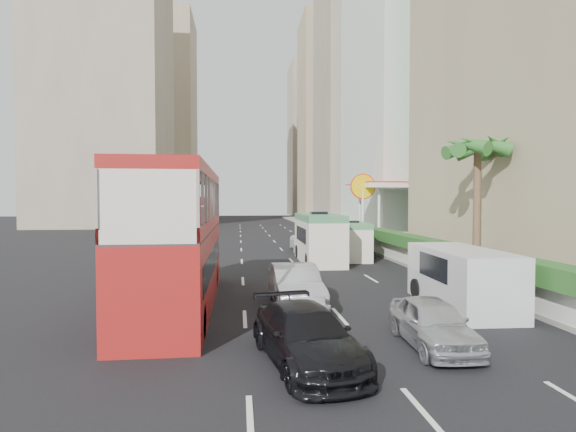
{
  "coord_description": "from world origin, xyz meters",
  "views": [
    {
      "loc": [
        -3.79,
        -16.79,
        3.93
      ],
      "look_at": [
        -1.5,
        4.0,
        3.2
      ],
      "focal_mm": 28.0,
      "sensor_mm": 36.0,
      "label": 1
    }
  ],
  "objects": [
    {
      "name": "palm_tree",
      "position": [
        7.8,
        4.0,
        3.38
      ],
      "size": [
        0.36,
        0.36,
        6.4
      ],
      "primitive_type": "cylinder",
      "color": "brown",
      "rests_on": "sidewalk"
    },
    {
      "name": "car_silver_lane_a",
      "position": [
        -1.71,
        -0.4,
        0.0
      ],
      "size": [
        1.75,
        4.7,
        1.53
      ],
      "primitive_type": "imported",
      "rotation": [
        0.0,
        0.0,
        0.03
      ],
      "color": "#B5B7BC",
      "rests_on": "ground"
    },
    {
      "name": "tower_left_a",
      "position": [
        -24.0,
        55.0,
        26.0
      ],
      "size": [
        18.0,
        18.0,
        52.0
      ],
      "primitive_type": "cube",
      "color": "tan",
      "rests_on": "ground"
    },
    {
      "name": "kerb_wall",
      "position": [
        6.2,
        14.0,
        0.68
      ],
      "size": [
        0.3,
        44.0,
        1.0
      ],
      "primitive_type": "cube",
      "color": "silver",
      "rests_on": "sidewalk"
    },
    {
      "name": "panel_van_near",
      "position": [
        4.31,
        -1.25,
        1.08
      ],
      "size": [
        2.37,
        5.47,
        2.16
      ],
      "primitive_type": "cube",
      "rotation": [
        0.0,
        0.0,
        -0.04
      ],
      "color": "silver",
      "rests_on": "ground"
    },
    {
      "name": "tower_mid",
      "position": [
        18.0,
        58.0,
        25.0
      ],
      "size": [
        16.0,
        16.0,
        50.0
      ],
      "primitive_type": "cube",
      "color": "tan",
      "rests_on": "ground"
    },
    {
      "name": "car_black",
      "position": [
        -2.19,
        -6.26,
        0.0
      ],
      "size": [
        2.7,
        4.93,
        1.36
      ],
      "primitive_type": "imported",
      "rotation": [
        0.0,
        0.0,
        0.18
      ],
      "color": "black",
      "rests_on": "ground"
    },
    {
      "name": "sidewalk",
      "position": [
        9.0,
        25.0,
        0.09
      ],
      "size": [
        6.0,
        120.0,
        0.18
      ],
      "primitive_type": "cube",
      "color": "#99968C",
      "rests_on": "ground"
    },
    {
      "name": "hedge",
      "position": [
        6.2,
        14.0,
        1.53
      ],
      "size": [
        1.1,
        44.0,
        0.7
      ],
      "primitive_type": "cube",
      "color": "#2D6626",
      "rests_on": "kerb_wall"
    },
    {
      "name": "double_decker_bus",
      "position": [
        -6.0,
        0.0,
        2.53
      ],
      "size": [
        2.5,
        11.0,
        5.06
      ],
      "primitive_type": "cube",
      "color": "#A61C19",
      "rests_on": "ground"
    },
    {
      "name": "tower_far_a",
      "position": [
        17.0,
        82.0,
        22.0
      ],
      "size": [
        14.0,
        14.0,
        44.0
      ],
      "primitive_type": "cube",
      "color": "tan",
      "rests_on": "ground"
    },
    {
      "name": "tower_far_b",
      "position": [
        17.0,
        104.0,
        20.0
      ],
      "size": [
        14.0,
        14.0,
        40.0
      ],
      "primitive_type": "cube",
      "color": "tan",
      "rests_on": "ground"
    },
    {
      "name": "car_silver_lane_b",
      "position": [
        1.37,
        -5.38,
        0.0
      ],
      "size": [
        1.7,
        3.9,
        1.31
      ],
      "primitive_type": "imported",
      "rotation": [
        0.0,
        0.0,
        -0.04
      ],
      "color": "#B5B7BC",
      "rests_on": "ground"
    },
    {
      "name": "ground_plane",
      "position": [
        0.0,
        0.0,
        0.0
      ],
      "size": [
        200.0,
        200.0,
        0.0
      ],
      "primitive_type": "plane",
      "color": "black",
      "rests_on": "ground"
    },
    {
      "name": "van_asset",
      "position": [
        1.48,
        17.47,
        0.0
      ],
      "size": [
        2.57,
        5.25,
        1.44
      ],
      "primitive_type": "imported",
      "rotation": [
        0.0,
        0.0,
        -0.04
      ],
      "color": "silver",
      "rests_on": "ground"
    },
    {
      "name": "tower_left_b",
      "position": [
        -22.0,
        90.0,
        23.0
      ],
      "size": [
        16.0,
        16.0,
        46.0
      ],
      "primitive_type": "cube",
      "color": "tan",
      "rests_on": "ground"
    },
    {
      "name": "minibus_far",
      "position": [
        3.88,
        12.86,
        1.21
      ],
      "size": [
        2.42,
        5.64,
        2.42
      ],
      "primitive_type": "cube",
      "rotation": [
        0.0,
        0.0,
        -0.11
      ],
      "color": "silver",
      "rests_on": "ground"
    },
    {
      "name": "minibus_near",
      "position": [
        1.28,
        11.26,
        1.52
      ],
      "size": [
        2.36,
        6.9,
        3.05
      ],
      "primitive_type": "cube",
      "rotation": [
        0.0,
        0.0,
        -0.01
      ],
      "color": "silver",
      "rests_on": "ground"
    },
    {
      "name": "shell_station",
      "position": [
        10.0,
        23.0,
        2.75
      ],
      "size": [
        6.5,
        8.0,
        5.5
      ],
      "primitive_type": "cube",
      "color": "silver",
      "rests_on": "ground"
    },
    {
      "name": "panel_van_far",
      "position": [
        3.99,
        18.97,
        0.97
      ],
      "size": [
        2.1,
        4.92,
        1.95
      ],
      "primitive_type": "cube",
      "rotation": [
        0.0,
        0.0,
        -0.03
      ],
      "color": "silver",
      "rests_on": "ground"
    }
  ]
}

